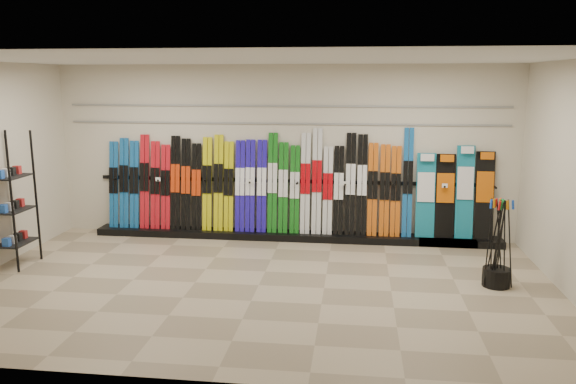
# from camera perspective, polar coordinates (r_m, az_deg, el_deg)

# --- Properties ---
(floor) EXTENTS (8.00, 8.00, 0.00)m
(floor) POSITION_cam_1_polar(r_m,az_deg,el_deg) (7.74, -2.99, -9.43)
(floor) COLOR gray
(floor) RESTS_ON ground
(back_wall) EXTENTS (8.00, 0.00, 8.00)m
(back_wall) POSITION_cam_1_polar(r_m,az_deg,el_deg) (9.78, -0.55, 4.06)
(back_wall) COLOR beige
(back_wall) RESTS_ON floor
(ceiling) EXTENTS (8.00, 8.00, 0.00)m
(ceiling) POSITION_cam_1_polar(r_m,az_deg,el_deg) (7.23, -3.25, 13.37)
(ceiling) COLOR silver
(ceiling) RESTS_ON back_wall
(ski_rack_base) EXTENTS (8.00, 0.40, 0.12)m
(ski_rack_base) POSITION_cam_1_polar(r_m,az_deg,el_deg) (9.83, 0.60, -4.48)
(ski_rack_base) COLOR black
(ski_rack_base) RESTS_ON floor
(skis) EXTENTS (5.37, 0.28, 1.83)m
(skis) POSITION_cam_1_polar(r_m,az_deg,el_deg) (9.78, -3.13, 0.65)
(skis) COLOR #14569C
(skis) RESTS_ON ski_rack_base
(snowboards) EXTENTS (1.27, 0.24, 1.55)m
(snowboards) POSITION_cam_1_polar(r_m,az_deg,el_deg) (9.80, 16.60, -0.27)
(snowboards) COLOR #14728C
(snowboards) RESTS_ON ski_rack_base
(accessory_rack) EXTENTS (0.40, 0.60, 2.00)m
(accessory_rack) POSITION_cam_1_polar(r_m,az_deg,el_deg) (9.21, -26.26, -0.73)
(accessory_rack) COLOR black
(accessory_rack) RESTS_ON floor
(pole_bin) EXTENTS (0.37, 0.37, 0.25)m
(pole_bin) POSITION_cam_1_polar(r_m,az_deg,el_deg) (8.16, 20.40, -8.11)
(pole_bin) COLOR black
(pole_bin) RESTS_ON floor
(ski_poles) EXTENTS (0.37, 0.33, 1.18)m
(ski_poles) POSITION_cam_1_polar(r_m,az_deg,el_deg) (8.00, 20.55, -4.85)
(ski_poles) COLOR black
(ski_poles) RESTS_ON pole_bin
(slatwall_rail_0) EXTENTS (7.60, 0.02, 0.03)m
(slatwall_rail_0) POSITION_cam_1_polar(r_m,az_deg,el_deg) (9.71, -0.57, 6.98)
(slatwall_rail_0) COLOR gray
(slatwall_rail_0) RESTS_ON back_wall
(slatwall_rail_1) EXTENTS (7.60, 0.02, 0.03)m
(slatwall_rail_1) POSITION_cam_1_polar(r_m,az_deg,el_deg) (9.69, -0.57, 8.74)
(slatwall_rail_1) COLOR gray
(slatwall_rail_1) RESTS_ON back_wall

